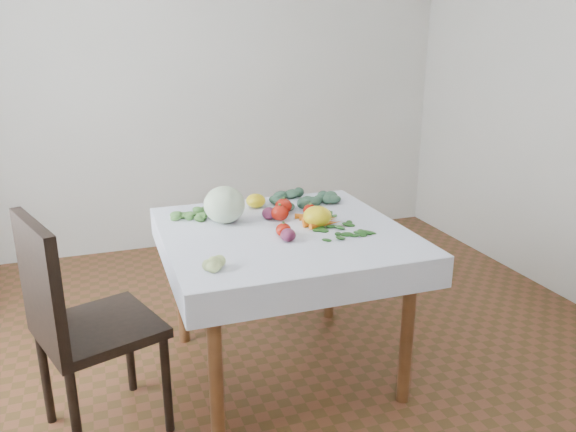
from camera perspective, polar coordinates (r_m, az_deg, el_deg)
name	(u,v)px	position (r m, az deg, el deg)	size (l,w,h in m)	color
ground	(284,367)	(3.00, -0.42, -15.12)	(4.00, 4.00, 0.00)	brown
back_wall	(199,75)	(4.47, -9.02, 13.96)	(4.00, 0.04, 2.70)	silver
table	(284,249)	(2.70, -0.45, -3.41)	(1.00, 1.00, 0.75)	brown
tablecloth	(284,230)	(2.67, -0.46, -1.42)	(1.12, 1.12, 0.01)	white
chair	(75,316)	(2.43, -20.86, -9.48)	(0.57, 0.57, 0.99)	black
cabbage	(224,205)	(2.76, -6.48, 1.15)	(0.20, 0.20, 0.18)	silver
tomato_a	(280,213)	(2.79, -0.84, 0.32)	(0.09, 0.09, 0.08)	#AD170B
tomato_b	(284,206)	(2.90, -0.46, 1.03)	(0.09, 0.09, 0.08)	#AD170B
tomato_c	(310,210)	(2.85, 2.26, 0.58)	(0.07, 0.07, 0.06)	#AD170B
tomato_d	(283,230)	(2.57, -0.47, -1.41)	(0.07, 0.07, 0.06)	#AD170B
heirloom_back	(256,201)	(3.01, -3.29, 1.56)	(0.11, 0.11, 0.07)	yellow
heirloom_front	(317,216)	(2.71, 3.00, 0.00)	(0.14, 0.14, 0.10)	yellow
onion_a	(269,213)	(2.81, -1.94, 0.28)	(0.07, 0.07, 0.06)	#501631
onion_b	(288,235)	(2.51, 0.01, -1.95)	(0.07, 0.07, 0.06)	#501631
tomatillo_cluster	(217,264)	(2.24, -7.24, -4.82)	(0.14, 0.10, 0.04)	#C4D47A
carrot_bunch	(319,220)	(2.77, 3.20, -0.40)	(0.18, 0.21, 0.03)	orange
kale_bunch	(305,199)	(3.09, 1.77, 1.76)	(0.35, 0.29, 0.04)	#365946
basil_bunch	(343,230)	(2.65, 5.57, -1.46)	(0.24, 0.21, 0.01)	#22591B
dill_bunch	(199,213)	(2.90, -9.00, 0.26)	(0.27, 0.22, 0.03)	#50883E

